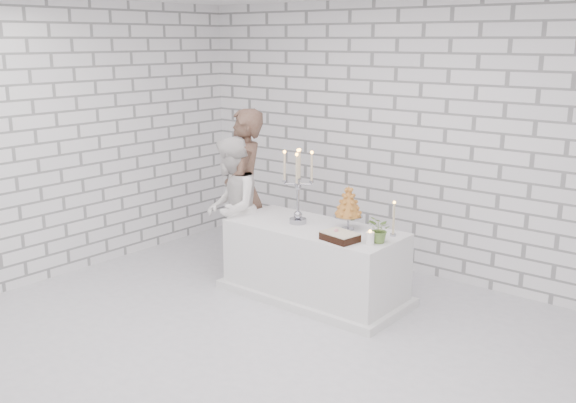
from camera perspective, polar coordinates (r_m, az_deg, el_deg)
The scene contains 12 objects.
ground at distance 5.69m, azimuth -1.63°, elevation -12.82°, with size 6.00×5.00×0.01m, color silver.
wall_back at distance 7.23m, azimuth 11.37°, elevation 5.28°, with size 6.00×0.01×3.00m, color white.
wall_left at distance 7.47m, azimuth -19.52°, elevation 5.02°, with size 0.01×5.00×3.00m, color white.
cake_table at distance 6.62m, azimuth 2.33°, elevation -5.32°, with size 1.80×0.80×0.75m, color white.
groom at distance 7.23m, azimuth -3.83°, elevation 0.86°, with size 0.67×0.44×1.84m, color brown.
bride at distance 7.09m, azimuth -4.99°, elevation -0.60°, with size 0.76×0.59×1.56m, color white.
candelabra at distance 6.52m, azimuth 0.89°, elevation 1.33°, with size 0.31×0.31×0.77m, color #9B9BA5, non-canonical shape.
croquembouche at distance 6.37m, azimuth 5.32°, elevation -0.53°, with size 0.29×0.29×0.44m, color #B06D2C, non-canonical shape.
chocolate_cake at distance 6.05m, azimuth 4.58°, elevation -3.08°, with size 0.32×0.23×0.08m, color black.
pillar_candle at distance 5.96m, azimuth 7.21°, elevation -3.24°, with size 0.08×0.08×0.12m, color white.
extra_taper at distance 6.23m, azimuth 9.26°, elevation -1.59°, with size 0.06×0.06×0.32m, color beige.
flowers at distance 6.01m, azimuth 8.08°, elevation -2.45°, with size 0.23×0.20×0.25m, color #346B2D.
Camera 1 is at (3.32, -3.83, 2.57)m, focal length 40.48 mm.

